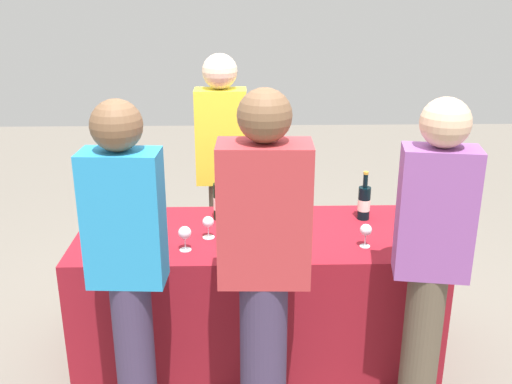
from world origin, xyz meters
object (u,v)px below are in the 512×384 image
object	(u,v)px
wine_glass_2	(235,226)
wine_bottle_0	(112,207)
guest_0	(127,261)
guest_1	(264,262)
wine_bottle_3	(219,201)
wine_glass_3	(366,231)
wine_glass_0	(185,234)
wine_bottle_5	(364,202)
server_pouring	(222,166)
wine_bottle_1	(128,206)
wine_bottle_4	(281,201)
wine_glass_1	(208,223)
guest_2	(431,253)
wine_bottle_2	(148,205)

from	to	relation	value
wine_glass_2	wine_bottle_0	bearing A→B (deg)	161.08
guest_0	guest_1	bearing A→B (deg)	-1.08
wine_bottle_3	wine_glass_3	bearing A→B (deg)	-27.07
wine_glass_0	wine_bottle_5	bearing A→B (deg)	21.89
wine_glass_3	server_pouring	distance (m)	1.24
server_pouring	wine_glass_2	bearing A→B (deg)	96.19
wine_bottle_1	wine_bottle_0	bearing A→B (deg)	-159.71
wine_bottle_0	guest_1	size ratio (longest dim) A/B	0.18
wine_bottle_5	wine_glass_2	distance (m)	0.85
wine_bottle_0	wine_bottle_5	bearing A→B (deg)	3.05
wine_glass_0	server_pouring	xyz separation A→B (m)	(0.17, 0.96, 0.08)
wine_glass_2	guest_1	size ratio (longest dim) A/B	0.08
wine_bottle_4	wine_bottle_5	size ratio (longest dim) A/B	1.05
wine_bottle_5	wine_glass_1	size ratio (longest dim) A/B	2.35
guest_2	wine_glass_3	bearing A→B (deg)	127.41
guest_0	wine_bottle_2	bearing A→B (deg)	95.33
wine_bottle_0	wine_glass_3	size ratio (longest dim) A/B	2.44
wine_bottle_1	wine_glass_0	distance (m)	0.53
server_pouring	guest_2	xyz separation A→B (m)	(1.04, -1.36, -0.02)
wine_bottle_1	wine_glass_3	size ratio (longest dim) A/B	2.43
wine_bottle_4	wine_bottle_5	distance (m)	0.51
wine_bottle_1	wine_bottle_2	size ratio (longest dim) A/B	1.11
wine_bottle_5	wine_glass_3	world-z (taller)	wine_bottle_5
wine_bottle_5	wine_bottle_4	bearing A→B (deg)	178.91
wine_bottle_0	wine_bottle_4	size ratio (longest dim) A/B	1.02
wine_bottle_5	guest_2	xyz separation A→B (m)	(0.16, -0.82, 0.05)
wine_bottle_0	guest_1	distance (m)	1.20
wine_glass_0	wine_glass_3	bearing A→B (deg)	1.33
wine_bottle_5	wine_glass_1	distance (m)	0.97
wine_bottle_1	server_pouring	world-z (taller)	server_pouring
wine_bottle_5	guest_2	size ratio (longest dim) A/B	0.18
wine_bottle_1	wine_glass_1	size ratio (longest dim) A/B	2.49
guest_1	guest_2	distance (m)	0.80
wine_glass_0	guest_2	bearing A→B (deg)	-18.25
wine_bottle_5	wine_glass_3	size ratio (longest dim) A/B	2.29
wine_bottle_0	wine_bottle_4	xyz separation A→B (m)	(1.00, 0.09, -0.01)
wine_glass_0	wine_bottle_4	bearing A→B (deg)	38.50
wine_bottle_5	wine_bottle_3	bearing A→B (deg)	178.86
wine_bottle_3	guest_2	bearing A→B (deg)	-38.86
guest_1	wine_bottle_2	bearing A→B (deg)	128.00
wine_bottle_0	wine_bottle_5	world-z (taller)	wine_bottle_0
wine_bottle_3	wine_bottle_5	bearing A→B (deg)	-1.14
wine_bottle_4	wine_glass_3	bearing A→B (deg)	-42.94
wine_bottle_3	guest_0	xyz separation A→B (m)	(-0.39, -0.88, 0.04)
wine_bottle_3	server_pouring	distance (m)	0.52
wine_glass_0	wine_glass_3	xyz separation A→B (m)	(0.98, 0.02, -0.00)
wine_bottle_0	wine_bottle_2	distance (m)	0.22
wine_glass_1	wine_glass_3	world-z (taller)	wine_glass_3
wine_bottle_5	wine_glass_2	size ratio (longest dim) A/B	2.20
wine_bottle_2	wine_bottle_3	xyz separation A→B (m)	(0.42, 0.03, 0.01)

